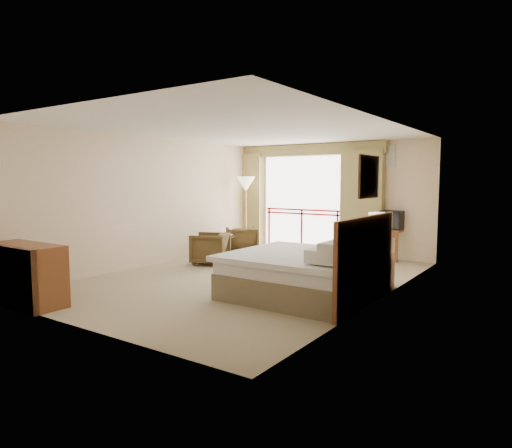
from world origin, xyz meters
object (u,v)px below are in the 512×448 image
Objects in this scene: bed at (306,273)px; side_table at (225,243)px; armchair_far at (242,254)px; armchair_near at (210,264)px; desk at (379,235)px; floor_lamp at (246,187)px; nightstand at (377,270)px; dresser at (25,275)px; tv at (392,220)px; wastebasket at (344,255)px; table_lamp at (380,223)px.

bed is 4.10× the size of side_table.
armchair_far is 0.99× the size of armchair_near.
side_table is at bearing 42.71° from armchair_far.
desk is 3.55m from floor_lamp.
nightstand is 1.13× the size of side_table.
floor_lamp reaches higher than dresser.
floor_lamp is (-4.28, 2.19, 1.34)m from nightstand.
armchair_far is at bearing 161.98° from nightstand.
side_table is at bearing -130.17° from tv.
tv is at bearing 60.88° from dresser.
side_table is at bearing 87.96° from dresser.
side_table is (-3.97, 0.90, 0.06)m from nightstand.
armchair_near is 0.56× the size of dresser.
side_table is (-0.25, 0.82, 0.36)m from armchair_near.
side_table is at bearing 147.27° from bed.
tv reaches higher than armchair_far.
armchair_far is 0.39× the size of floor_lamp.
desk is at bearing 58.96° from wastebasket.
desk is 0.56× the size of floor_lamp.
nightstand is at bearing -90.00° from table_lamp.
bed reaches higher than nightstand.
bed reaches higher than side_table.
wastebasket is (-0.50, -0.83, -0.39)m from desk.
desk is (-0.96, 2.81, 0.25)m from nightstand.
floor_lamp reaches higher than tv.
dresser is (0.09, -5.44, 0.44)m from armchair_far.
nightstand is at bearing -27.08° from floor_lamp.
bed is at bearing -117.77° from nightstand.
tv is at bearing 107.23° from armchair_near.
nightstand is 3.73m from armchair_near.
nightstand is 4.24m from armchair_far.
dresser reaches higher than wastebasket.
armchair_far is 1.79m from floor_lamp.
armchair_near is at bearing -140.01° from wastebasket.
table_lamp is 0.89× the size of armchair_far.
table_lamp is at bearing -52.79° from wastebasket.
bed is at bearing 37.42° from dresser.
tv is (0.30, -0.05, 0.37)m from desk.
nightstand reaches higher than wastebasket.
armchair_near is (-3.72, 0.08, -0.29)m from nightstand.
side_table is at bearing -145.80° from desk.
bed is at bearing -84.66° from desk.
armchair_near is at bearing -133.45° from desk.
wastebasket is 2.52m from armchair_far.
side_table reaches higher than wastebasket.
floor_lamp is (-3.57, 3.38, 1.26)m from bed.
floor_lamp reaches higher than desk.
nightstand is 0.80× the size of armchair_far.
floor_lamp is (-0.35, 0.65, 1.63)m from armchair_far.
side_table is (-3.01, -1.91, -0.19)m from desk.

